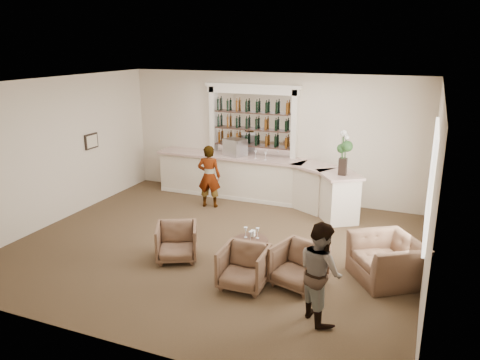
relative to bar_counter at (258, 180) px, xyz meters
The scene contains 19 objects.
ground 3.05m from the bar_counter, 86.88° to the right, with size 8.00×8.00×0.00m, color brown.
room_shell 2.91m from the bar_counter, 81.89° to the right, with size 8.04×7.02×3.32m.
bar_counter is the anchor object (origin of this frame).
back_bar_alcove 1.55m from the bar_counter, 129.15° to the left, with size 2.64×0.25×3.00m.
cocktail_table 3.69m from the bar_counter, 71.87° to the right, with size 0.65×0.65×0.50m, color #44281D.
sommelier 1.34m from the bar_counter, 138.33° to the right, with size 0.58×0.38×1.59m, color gray.
guest 5.54m from the bar_counter, 60.25° to the right, with size 0.75×0.59×1.55m, color gray.
armchair_left 3.87m from the bar_counter, 93.64° to the right, with size 0.76×0.78×0.71m, color brown.
armchair_center 4.55m from the bar_counter, 72.88° to the right, with size 0.77×0.79×0.72m, color brown.
armchair_right 4.52m from the bar_counter, 60.94° to the right, with size 0.79×0.81×0.74m, color brown.
armchair_far 4.77m from the bar_counter, 41.67° to the right, with size 1.17×1.03×0.76m, color brown.
espresso_machine 1.06m from the bar_counter, behind, with size 0.52×0.43×0.46m, color #AAAAAF.
flower_vase 2.65m from the bar_counter, 16.97° to the right, with size 0.27×0.27×1.02m.
wine_glass_bar_left 0.70m from the bar_counter, ahead, with size 0.07×0.07×0.21m, color white, non-canonical shape.
wine_glass_bar_right 0.68m from the bar_counter, 166.21° to the left, with size 0.07×0.07×0.21m, color white, non-canonical shape.
wine_glass_tbl_a 3.61m from the bar_counter, 73.53° to the right, with size 0.07×0.07×0.21m, color white, non-canonical shape.
wine_glass_tbl_b 3.63m from the bar_counter, 69.98° to the right, with size 0.07×0.07×0.21m, color white, non-canonical shape.
wine_glass_tbl_c 3.81m from the bar_counter, 71.91° to the right, with size 0.07×0.07×0.21m, color white, non-canonical shape.
napkin_holder 3.54m from the bar_counter, 71.47° to the right, with size 0.08×0.08×0.12m, color white.
Camera 1 is at (3.85, -8.03, 4.03)m, focal length 35.00 mm.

